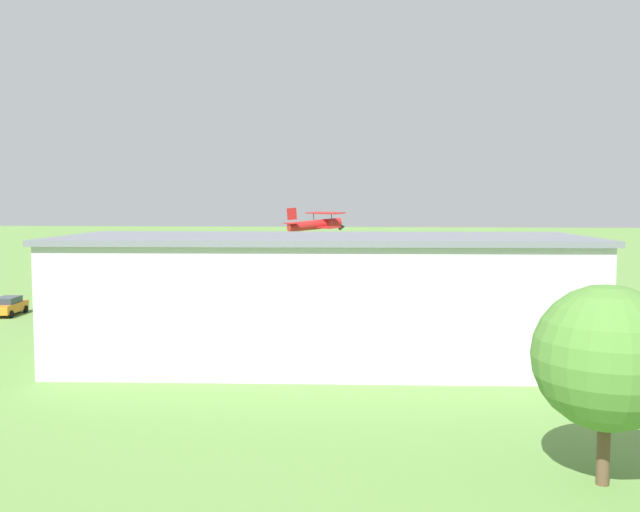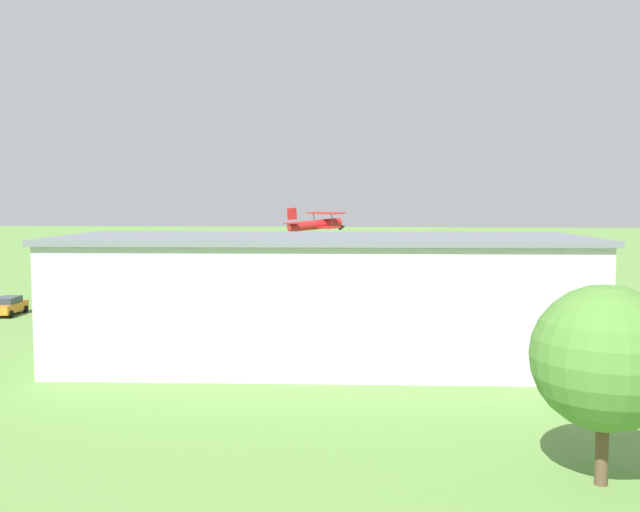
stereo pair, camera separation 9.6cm
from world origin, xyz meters
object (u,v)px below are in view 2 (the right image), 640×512
object	(u,v)px
biplane	(317,224)
car_orange	(8,306)
tree_behind_hangar_left	(605,358)
windsock	(196,243)
hangar	(322,298)
person_beside_truck	(202,311)
person_crossing_taxiway	(505,316)
car_black	(73,310)
car_silver	(163,309)

from	to	relation	value
biplane	car_orange	size ratio (longest dim) A/B	1.65
tree_behind_hangar_left	windsock	bearing A→B (deg)	-61.06
hangar	biplane	size ratio (longest dim) A/B	4.35
car_orange	tree_behind_hangar_left	xyz separation A→B (m)	(-40.36, 33.19, 3.68)
hangar	tree_behind_hangar_left	distance (m)	21.47
car_orange	person_beside_truck	bearing A→B (deg)	175.14
car_orange	person_beside_truck	xyz separation A→B (m)	(-17.74, 1.51, 0.05)
person_crossing_taxiway	car_black	bearing A→B (deg)	0.42
car_orange	windsock	distance (m)	22.26
person_crossing_taxiway	windsock	distance (m)	36.61
biplane	person_beside_truck	distance (m)	23.83
biplane	person_crossing_taxiway	world-z (taller)	biplane
person_beside_truck	windsock	xyz separation A→B (m)	(5.83, -19.78, 4.41)
hangar	windsock	world-z (taller)	hangar
person_crossing_taxiway	biplane	bearing A→B (deg)	-51.35
car_black	tree_behind_hangar_left	bearing A→B (deg)	136.86
windsock	person_beside_truck	bearing A→B (deg)	106.42
car_orange	person_crossing_taxiway	size ratio (longest dim) A/B	2.98
person_beside_truck	tree_behind_hangar_left	size ratio (longest dim) A/B	0.25
hangar	car_silver	size ratio (longest dim) A/B	7.29
car_black	car_silver	bearing A→B (deg)	-172.02
hangar	person_crossing_taxiway	distance (m)	19.49
hangar	windsock	xyz separation A→B (m)	(17.06, -33.27, 1.38)
car_silver	windsock	xyz separation A→B (m)	(2.21, -18.82, 4.45)
car_silver	biplane	bearing A→B (deg)	-118.56
biplane	car_black	distance (m)	29.42
person_crossing_taxiway	windsock	size ratio (longest dim) A/B	0.25
hangar	car_black	size ratio (longest dim) A/B	7.16
car_silver	windsock	size ratio (longest dim) A/B	0.74
car_black	person_crossing_taxiway	size ratio (longest dim) A/B	2.99
car_black	biplane	bearing A→B (deg)	-130.78
hangar	biplane	xyz separation A→B (m)	(3.61, -35.09, 3.55)
hangar	car_orange	bearing A→B (deg)	-27.37
car_black	person_beside_truck	distance (m)	11.09
car_silver	car_black	size ratio (longest dim) A/B	0.98
car_silver	person_beside_truck	distance (m)	3.74
person_beside_truck	biplane	bearing A→B (deg)	-109.43
car_silver	person_crossing_taxiway	world-z (taller)	car_silver
car_black	car_orange	distance (m)	6.84
hangar	person_crossing_taxiway	xyz separation A→B (m)	(-13.53, -13.66, -3.18)
car_silver	car_black	distance (m)	7.55
person_crossing_taxiway	windsock	world-z (taller)	windsock
car_silver	windsock	distance (m)	19.47
car_black	car_orange	bearing A→B (deg)	-13.53
biplane	person_crossing_taxiway	size ratio (longest dim) A/B	4.93
tree_behind_hangar_left	windsock	world-z (taller)	tree_behind_hangar_left
car_black	person_beside_truck	size ratio (longest dim) A/B	2.56
biplane	car_silver	bearing A→B (deg)	61.44
biplane	windsock	xyz separation A→B (m)	(13.45, 1.82, -2.17)
tree_behind_hangar_left	windsock	distance (m)	58.81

